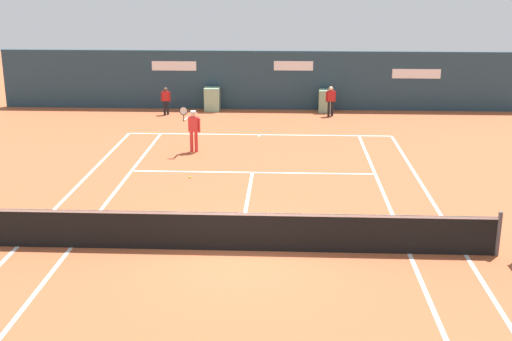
# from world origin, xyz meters

# --- Properties ---
(ground_plane) EXTENTS (80.00, 80.00, 0.01)m
(ground_plane) POSITION_xyz_m (-0.00, 0.58, 0.00)
(ground_plane) COLOR #B25633
(tennis_net) EXTENTS (12.10, 0.10, 1.07)m
(tennis_net) POSITION_xyz_m (0.00, 0.00, 0.51)
(tennis_net) COLOR #4C4C51
(tennis_net) RESTS_ON ground_plane
(sponsor_back_wall) EXTENTS (25.00, 1.02, 2.76)m
(sponsor_back_wall) POSITION_xyz_m (-0.00, 16.97, 1.34)
(sponsor_back_wall) COLOR #233D4C
(sponsor_back_wall) RESTS_ON ground_plane
(player_on_baseline) EXTENTS (0.68, 0.63, 1.77)m
(player_on_baseline) POSITION_xyz_m (-2.27, 8.90, 0.93)
(player_on_baseline) COLOR red
(player_on_baseline) RESTS_ON ground_plane
(ball_kid_centre_post) EXTENTS (0.42, 0.20, 1.26)m
(ball_kid_centre_post) POSITION_xyz_m (-4.43, 15.45, 0.73)
(ball_kid_centre_post) COLOR black
(ball_kid_centre_post) RESTS_ON ground_plane
(ball_kid_right_post) EXTENTS (0.45, 0.21, 1.36)m
(ball_kid_right_post) POSITION_xyz_m (3.07, 15.45, 0.79)
(ball_kid_right_post) COLOR black
(ball_kid_right_post) RESTS_ON ground_plane
(tennis_ball_near_service_line) EXTENTS (0.07, 0.07, 0.07)m
(tennis_ball_near_service_line) POSITION_xyz_m (-1.96, 5.69, 0.03)
(tennis_ball_near_service_line) COLOR #CCE033
(tennis_ball_near_service_line) RESTS_ON ground_plane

